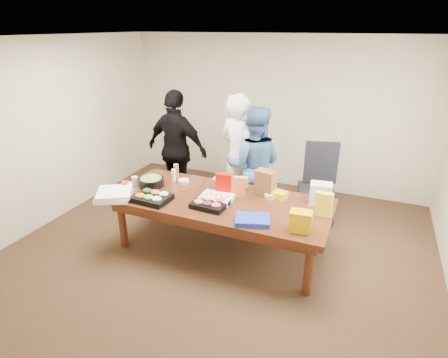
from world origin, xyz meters
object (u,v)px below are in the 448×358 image
at_px(conference_table, 221,225).
at_px(sheet_cake, 217,198).
at_px(office_chair, 316,188).
at_px(salad_bowl, 151,182).
at_px(person_center, 238,157).
at_px(person_right, 254,166).

bearing_deg(conference_table, sheet_cake, -125.60).
bearing_deg(office_chair, salad_bowl, -165.93).
relative_size(person_center, person_right, 1.08).
relative_size(conference_table, person_center, 1.45).
bearing_deg(sheet_cake, salad_bowl, 174.54).
relative_size(sheet_cake, salad_bowl, 1.13).
relative_size(office_chair, person_right, 0.66).
relative_size(person_center, salad_bowl, 5.44).
bearing_deg(person_center, salad_bowl, 72.66).
height_order(conference_table, salad_bowl, salad_bowl).
bearing_deg(sheet_cake, office_chair, 48.89).
distance_m(conference_table, office_chair, 1.61).
bearing_deg(person_center, person_right, -177.41).
relative_size(person_right, salad_bowl, 5.03).
relative_size(conference_table, person_right, 1.57).
distance_m(conference_table, salad_bowl, 1.15).
xyz_separation_m(office_chair, person_right, (-0.91, -0.26, 0.30)).
bearing_deg(salad_bowl, sheet_cake, -4.43).
relative_size(person_right, sheet_cake, 4.46).
bearing_deg(person_center, office_chair, -149.24).
xyz_separation_m(person_center, person_right, (0.28, -0.11, -0.07)).
distance_m(person_right, salad_bowl, 1.51).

